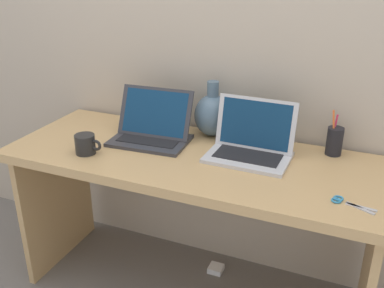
% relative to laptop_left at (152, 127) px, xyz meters
% --- Properties ---
extents(back_wall, '(4.40, 0.04, 2.40)m').
position_rel_laptop_left_xyz_m(back_wall, '(0.22, 0.26, 0.42)').
color(back_wall, '#BCAD99').
rests_on(back_wall, ground).
extents(desk, '(1.56, 0.60, 0.72)m').
position_rel_laptop_left_xyz_m(desk, '(0.22, -0.08, -0.21)').
color(desk, tan).
rests_on(desk, ground).
extents(laptop_left, '(0.35, 0.25, 0.22)m').
position_rel_laptop_left_xyz_m(laptop_left, '(0.00, 0.00, 0.00)').
color(laptop_left, '#333338').
rests_on(laptop_left, desk).
extents(laptop_right, '(0.33, 0.24, 0.23)m').
position_rel_laptop_left_xyz_m(laptop_right, '(0.45, 0.01, 0.00)').
color(laptop_right, silver).
rests_on(laptop_right, desk).
extents(green_vase, '(0.16, 0.16, 0.25)m').
position_rel_laptop_left_xyz_m(green_vase, '(0.22, 0.16, 0.04)').
color(green_vase, slate).
rests_on(green_vase, desk).
extents(coffee_mug, '(0.12, 0.08, 0.08)m').
position_rel_laptop_left_xyz_m(coffee_mug, '(-0.19, -0.24, -0.02)').
color(coffee_mug, black).
rests_on(coffee_mug, desk).
extents(pen_cup, '(0.07, 0.07, 0.19)m').
position_rel_laptop_left_xyz_m(pen_cup, '(0.76, 0.15, 0.00)').
color(pen_cup, black).
rests_on(pen_cup, desk).
extents(scissors, '(0.15, 0.08, 0.01)m').
position_rel_laptop_left_xyz_m(scissors, '(0.84, -0.23, -0.06)').
color(scissors, '#B7B7BC').
rests_on(scissors, desk).
extents(power_brick, '(0.07, 0.07, 0.03)m').
position_rel_laptop_left_xyz_m(power_brick, '(0.28, 0.09, -0.76)').
color(power_brick, white).
rests_on(power_brick, ground).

